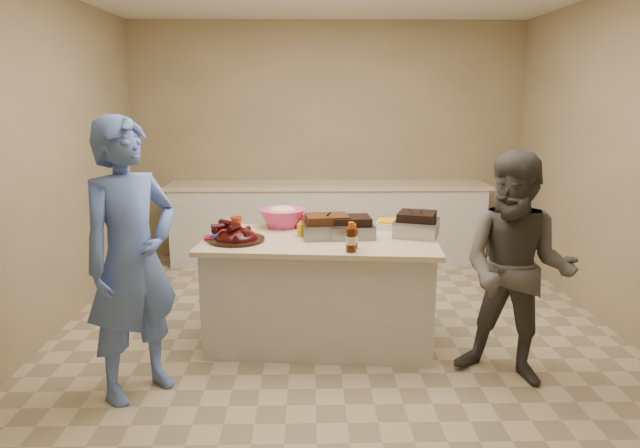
{
  "coord_description": "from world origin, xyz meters",
  "views": [
    {
      "loc": [
        -0.22,
        -4.18,
        1.85
      ],
      "look_at": [
        -0.13,
        0.0,
        0.92
      ],
      "focal_mm": 32.0,
      "sensor_mm": 36.0,
      "label": 1
    }
  ],
  "objects_px": {
    "roasting_pan": "(416,236)",
    "bbq_bottle_b": "(353,248)",
    "guest_blue": "(142,391)",
    "guest_gray": "(508,378)",
    "rib_platter": "(237,241)",
    "coleslaw_bowl": "(283,227)",
    "bbq_bottle_a": "(351,252)",
    "plastic_cup": "(237,227)",
    "island": "(320,340)",
    "mustard_bottle": "(300,236)"
  },
  "relations": [
    {
      "from": "island",
      "to": "bbq_bottle_a",
      "type": "xyz_separation_m",
      "value": [
        0.2,
        -0.38,
        0.82
      ]
    },
    {
      "from": "plastic_cup",
      "to": "guest_blue",
      "type": "distance_m",
      "value": 1.49
    },
    {
      "from": "roasting_pan",
      "to": "bbq_bottle_b",
      "type": "height_order",
      "value": "bbq_bottle_b"
    },
    {
      "from": "rib_platter",
      "to": "coleslaw_bowl",
      "type": "distance_m",
      "value": 0.55
    },
    {
      "from": "rib_platter",
      "to": "roasting_pan",
      "type": "relative_size",
      "value": 1.32
    },
    {
      "from": "rib_platter",
      "to": "plastic_cup",
      "type": "xyz_separation_m",
      "value": [
        -0.05,
        0.45,
        0.0
      ]
    },
    {
      "from": "bbq_bottle_a",
      "to": "plastic_cup",
      "type": "distance_m",
      "value": 1.16
    },
    {
      "from": "bbq_bottle_b",
      "to": "plastic_cup",
      "type": "distance_m",
      "value": 1.12
    },
    {
      "from": "rib_platter",
      "to": "coleslaw_bowl",
      "type": "xyz_separation_m",
      "value": [
        0.32,
        0.45,
        0.0
      ]
    },
    {
      "from": "bbq_bottle_a",
      "to": "guest_blue",
      "type": "distance_m",
      "value": 1.64
    },
    {
      "from": "bbq_bottle_b",
      "to": "plastic_cup",
      "type": "relative_size",
      "value": 1.85
    },
    {
      "from": "coleslaw_bowl",
      "to": "bbq_bottle_b",
      "type": "bearing_deg",
      "value": -52.13
    },
    {
      "from": "rib_platter",
      "to": "guest_blue",
      "type": "relative_size",
      "value": 0.24
    },
    {
      "from": "bbq_bottle_b",
      "to": "coleslaw_bowl",
      "type": "bearing_deg",
      "value": 127.87
    },
    {
      "from": "bbq_bottle_b",
      "to": "guest_gray",
      "type": "height_order",
      "value": "bbq_bottle_b"
    },
    {
      "from": "bbq_bottle_a",
      "to": "mustard_bottle",
      "type": "xyz_separation_m",
      "value": [
        -0.35,
        0.45,
        0.0
      ]
    },
    {
      "from": "roasting_pan",
      "to": "coleslaw_bowl",
      "type": "bearing_deg",
      "value": -178.38
    },
    {
      "from": "island",
      "to": "rib_platter",
      "type": "bearing_deg",
      "value": -168.66
    },
    {
      "from": "island",
      "to": "bbq_bottle_b",
      "type": "xyz_separation_m",
      "value": [
        0.23,
        -0.29,
        0.82
      ]
    },
    {
      "from": "rib_platter",
      "to": "plastic_cup",
      "type": "bearing_deg",
      "value": 96.77
    },
    {
      "from": "rib_platter",
      "to": "coleslaw_bowl",
      "type": "height_order",
      "value": "coleslaw_bowl"
    },
    {
      "from": "coleslaw_bowl",
      "to": "guest_blue",
      "type": "relative_size",
      "value": 0.21
    },
    {
      "from": "roasting_pan",
      "to": "guest_gray",
      "type": "relative_size",
      "value": 0.21
    },
    {
      "from": "island",
      "to": "rib_platter",
      "type": "distance_m",
      "value": 1.03
    },
    {
      "from": "bbq_bottle_a",
      "to": "guest_blue",
      "type": "bearing_deg",
      "value": -164.82
    },
    {
      "from": "guest_blue",
      "to": "coleslaw_bowl",
      "type": "bearing_deg",
      "value": 3.53
    },
    {
      "from": "rib_platter",
      "to": "guest_blue",
      "type": "height_order",
      "value": "rib_platter"
    },
    {
      "from": "bbq_bottle_b",
      "to": "guest_gray",
      "type": "relative_size",
      "value": 0.11
    },
    {
      "from": "island",
      "to": "coleslaw_bowl",
      "type": "bearing_deg",
      "value": 132.9
    },
    {
      "from": "coleslaw_bowl",
      "to": "rib_platter",
      "type": "bearing_deg",
      "value": -125.09
    },
    {
      "from": "guest_blue",
      "to": "roasting_pan",
      "type": "bearing_deg",
      "value": -25.83
    },
    {
      "from": "guest_gray",
      "to": "coleslaw_bowl",
      "type": "bearing_deg",
      "value": 177.44
    },
    {
      "from": "plastic_cup",
      "to": "guest_blue",
      "type": "xyz_separation_m",
      "value": [
        -0.5,
        -1.14,
        -0.82
      ]
    },
    {
      "from": "rib_platter",
      "to": "bbq_bottle_b",
      "type": "height_order",
      "value": "bbq_bottle_b"
    },
    {
      "from": "guest_gray",
      "to": "bbq_bottle_a",
      "type": "bearing_deg",
      "value": -162.66
    },
    {
      "from": "coleslaw_bowl",
      "to": "bbq_bottle_a",
      "type": "distance_m",
      "value": 0.92
    },
    {
      "from": "guest_blue",
      "to": "guest_gray",
      "type": "bearing_deg",
      "value": -46.37
    },
    {
      "from": "mustard_bottle",
      "to": "guest_gray",
      "type": "bearing_deg",
      "value": -26.69
    },
    {
      "from": "rib_platter",
      "to": "bbq_bottle_a",
      "type": "relative_size",
      "value": 2.0
    },
    {
      "from": "guest_gray",
      "to": "roasting_pan",
      "type": "bearing_deg",
      "value": 157.43
    },
    {
      "from": "bbq_bottle_a",
      "to": "guest_gray",
      "type": "height_order",
      "value": "bbq_bottle_a"
    },
    {
      "from": "mustard_bottle",
      "to": "coleslaw_bowl",
      "type": "bearing_deg",
      "value": 114.86
    },
    {
      "from": "roasting_pan",
      "to": "guest_gray",
      "type": "distance_m",
      "value": 1.2
    },
    {
      "from": "coleslaw_bowl",
      "to": "guest_gray",
      "type": "relative_size",
      "value": 0.24
    },
    {
      "from": "coleslaw_bowl",
      "to": "mustard_bottle",
      "type": "relative_size",
      "value": 2.89
    },
    {
      "from": "bbq_bottle_b",
      "to": "roasting_pan",
      "type": "bearing_deg",
      "value": 34.92
    },
    {
      "from": "rib_platter",
      "to": "mustard_bottle",
      "type": "relative_size",
      "value": 3.26
    },
    {
      "from": "island",
      "to": "guest_gray",
      "type": "relative_size",
      "value": 1.14
    },
    {
      "from": "roasting_pan",
      "to": "rib_platter",
      "type": "bearing_deg",
      "value": -155.5
    },
    {
      "from": "mustard_bottle",
      "to": "guest_gray",
      "type": "relative_size",
      "value": 0.08
    }
  ]
}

